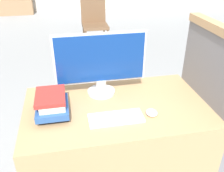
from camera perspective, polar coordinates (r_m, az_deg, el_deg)
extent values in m
cube|color=tan|center=(1.84, 0.84, -14.51)|extent=(1.17, 0.70, 0.76)
cube|color=slate|center=(1.87, 19.74, -6.79)|extent=(0.05, 0.64, 1.21)
cube|color=tan|center=(1.61, 23.48, 11.88)|extent=(0.07, 0.64, 0.05)
cylinder|color=silver|center=(1.74, -2.46, -1.28)|extent=(0.19, 0.19, 0.02)
cylinder|color=silver|center=(1.71, -2.50, 0.19)|extent=(0.07, 0.07, 0.08)
cube|color=silver|center=(1.63, -2.67, 6.38)|extent=(0.61, 0.01, 0.34)
cube|color=navy|center=(1.63, -2.65, 6.31)|extent=(0.58, 0.02, 0.31)
cube|color=white|center=(1.48, 0.90, -7.32)|extent=(0.32, 0.13, 0.02)
ellipsoid|color=white|center=(1.53, 9.04, -6.02)|extent=(0.07, 0.08, 0.03)
cube|color=#232328|center=(1.56, -13.05, -5.66)|extent=(0.17, 0.21, 0.03)
cube|color=#285199|center=(1.54, -13.44, -4.78)|extent=(0.19, 0.25, 0.04)
cube|color=silver|center=(1.53, -13.45, -3.29)|extent=(0.15, 0.23, 0.04)
cube|color=#B72D28|center=(1.52, -13.95, -2.28)|extent=(0.17, 0.23, 0.02)
cylinder|color=brown|center=(4.41, -5.92, 9.75)|extent=(0.04, 0.04, 0.43)
cylinder|color=brown|center=(4.46, -0.99, 10.11)|extent=(0.04, 0.04, 0.43)
cylinder|color=brown|center=(4.77, -6.41, 11.20)|extent=(0.04, 0.04, 0.43)
cylinder|color=brown|center=(4.82, -1.82, 11.53)|extent=(0.04, 0.04, 0.43)
cube|color=brown|center=(4.54, -3.88, 13.54)|extent=(0.44, 0.44, 0.05)
cube|color=brown|center=(4.68, -4.34, 17.26)|extent=(0.44, 0.04, 0.47)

